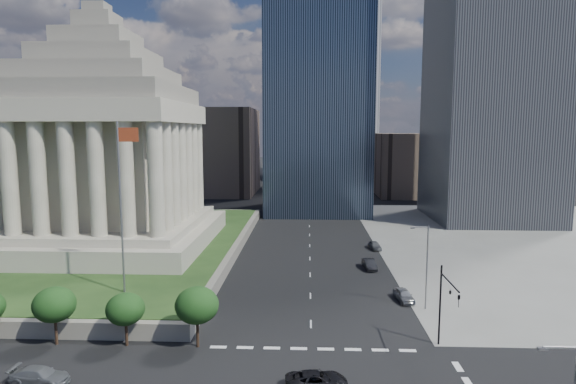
# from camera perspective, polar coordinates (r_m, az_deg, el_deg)

# --- Properties ---
(ground) EXTENTS (500.00, 500.00, 0.00)m
(ground) POSITION_cam_1_polar(r_m,az_deg,el_deg) (131.65, 2.52, -1.86)
(ground) COLOR black
(ground) RESTS_ON ground
(sidewalk_ne) EXTENTS (68.00, 90.00, 0.03)m
(sidewalk_ne) POSITION_cam_1_polar(r_m,az_deg,el_deg) (103.37, 29.12, -5.29)
(sidewalk_ne) COLOR slate
(sidewalk_ne) RESTS_ON ground
(plaza_terrace) EXTENTS (66.00, 70.00, 1.80)m
(plaza_terrace) POSITION_cam_1_polar(r_m,az_deg,el_deg) (93.72, -26.25, -5.78)
(plaza_terrace) COLOR slate
(plaza_terrace) RESTS_ON ground
(plaza_lawn) EXTENTS (64.00, 68.00, 0.10)m
(plaza_lawn) POSITION_cam_1_polar(r_m,az_deg,el_deg) (93.52, -26.28, -5.21)
(plaza_lawn) COLOR #223D19
(plaza_lawn) RESTS_ON plaza_terrace
(war_memorial) EXTENTS (34.00, 34.00, 39.00)m
(war_memorial) POSITION_cam_1_polar(r_m,az_deg,el_deg) (84.92, -21.10, 7.16)
(war_memorial) COLOR gray
(war_memorial) RESTS_ON plaza_lawn
(flagpole) EXTENTS (2.52, 0.24, 20.00)m
(flagpole) POSITION_cam_1_polar(r_m,az_deg,el_deg) (58.60, -19.09, -0.70)
(flagpole) COLOR slate
(flagpole) RESTS_ON plaza_lawn
(midrise_glass) EXTENTS (26.00, 26.00, 60.00)m
(midrise_glass) POSITION_cam_1_polar(r_m,az_deg,el_deg) (125.36, 3.54, 11.44)
(midrise_glass) COLOR black
(midrise_glass) RESTS_ON ground
(highrise_ne) EXTENTS (26.00, 28.00, 100.00)m
(highrise_ne) POSITION_cam_1_polar(r_m,az_deg,el_deg) (125.99, 23.47, 20.07)
(highrise_ne) COLOR black
(highrise_ne) RESTS_ON ground
(building_filler_ne) EXTENTS (20.00, 30.00, 20.00)m
(building_filler_ne) POSITION_cam_1_polar(r_m,az_deg,el_deg) (163.60, 13.82, 3.25)
(building_filler_ne) COLOR brown
(building_filler_ne) RESTS_ON ground
(building_filler_nw) EXTENTS (24.00, 30.00, 28.00)m
(building_filler_nw) POSITION_cam_1_polar(r_m,az_deg,el_deg) (162.85, -8.13, 4.78)
(building_filler_nw) COLOR brown
(building_filler_nw) RESTS_ON ground
(traffic_signal_ne) EXTENTS (0.30, 5.74, 8.00)m
(traffic_signal_ne) POSITION_cam_1_polar(r_m,az_deg,el_deg) (48.14, 18.20, -11.99)
(traffic_signal_ne) COLOR black
(traffic_signal_ne) RESTS_ON ground
(street_lamp_north) EXTENTS (2.13, 0.22, 10.00)m
(street_lamp_north) POSITION_cam_1_polar(r_m,az_deg,el_deg) (58.68, 15.99, -8.00)
(street_lamp_north) COLOR slate
(street_lamp_north) RESTS_ON ground
(pickup_truck) EXTENTS (5.34, 3.01, 1.41)m
(pickup_truck) POSITION_cam_1_polar(r_m,az_deg,el_deg) (41.98, 3.41, -21.39)
(pickup_truck) COLOR black
(pickup_truck) RESTS_ON ground
(suv_grey) EXTENTS (2.35, 5.04, 1.42)m
(suv_grey) POSITION_cam_1_polar(r_m,az_deg,el_deg) (47.21, -27.34, -18.80)
(suv_grey) COLOR #595C60
(suv_grey) RESTS_ON ground
(parked_sedan_near) EXTENTS (4.50, 2.33, 1.47)m
(parked_sedan_near) POSITION_cam_1_polar(r_m,az_deg,el_deg) (62.22, 13.57, -11.79)
(parked_sedan_near) COLOR gray
(parked_sedan_near) RESTS_ON ground
(parked_sedan_mid) EXTENTS (4.62, 1.97, 1.48)m
(parked_sedan_mid) POSITION_cam_1_polar(r_m,az_deg,el_deg) (74.75, 9.62, -8.43)
(parked_sedan_mid) COLOR black
(parked_sedan_mid) RESTS_ON ground
(parked_sedan_far) EXTENTS (4.34, 2.25, 1.41)m
(parked_sedan_far) POSITION_cam_1_polar(r_m,az_deg,el_deg) (86.90, 10.25, -6.25)
(parked_sedan_far) COLOR #4D5054
(parked_sedan_far) RESTS_ON ground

